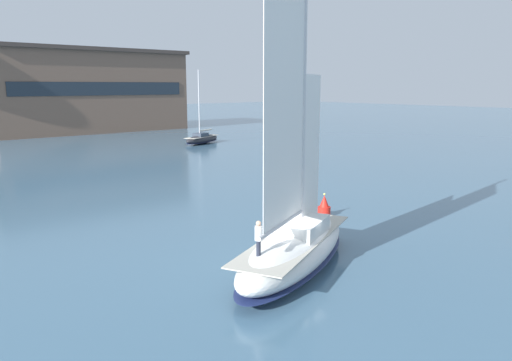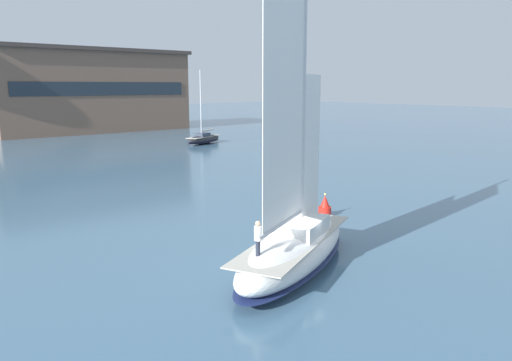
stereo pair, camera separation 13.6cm
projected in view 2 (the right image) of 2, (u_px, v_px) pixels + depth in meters
ground_plane at (294, 268)px, 25.38m from camera, size 400.00×400.00×0.00m
waterfront_building at (88, 90)px, 101.00m from camera, size 38.89×17.75×16.28m
sailboat_main at (295, 245)px, 25.16m from camera, size 12.22×8.00×16.36m
sailboat_moored_far_slip at (204, 139)px, 79.79m from camera, size 8.68×5.40×11.58m
channel_buoy at (325, 207)px, 35.44m from camera, size 0.91×0.91×1.68m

